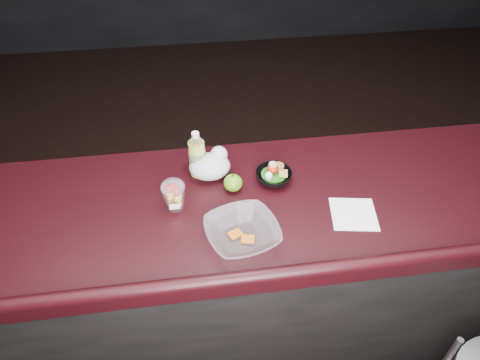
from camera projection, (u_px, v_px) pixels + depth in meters
name	position (u px, v px, depth m)	size (l,w,h in m)	color
room_shell	(309.00, 11.00, 0.84)	(8.00, 8.00, 8.00)	black
counter	(261.00, 279.00, 1.95)	(4.06, 0.71, 1.02)	black
lemonade_bottle	(197.00, 157.00, 1.66)	(0.07, 0.07, 0.20)	yellow
fruit_cup	(174.00, 194.00, 1.53)	(0.09, 0.09, 0.12)	white
green_apple	(233.00, 183.00, 1.62)	(0.07, 0.07, 0.08)	#35830F
plastic_bag	(211.00, 165.00, 1.67)	(0.16, 0.13, 0.12)	silver
snack_bowl	(273.00, 175.00, 1.67)	(0.15, 0.15, 0.08)	black
takeout_bowl	(242.00, 233.00, 1.44)	(0.30, 0.30, 0.06)	silver
paper_napkin	(354.00, 214.00, 1.55)	(0.16, 0.16, 0.00)	white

